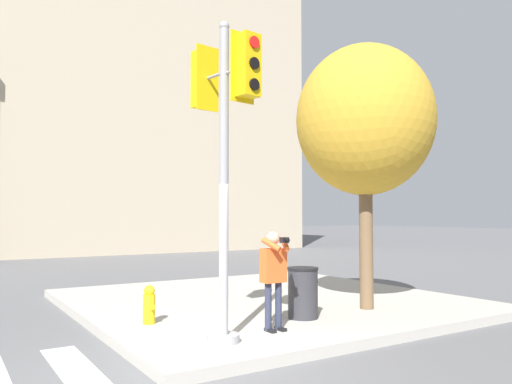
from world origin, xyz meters
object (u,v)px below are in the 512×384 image
Objects in this scene: street_tree at (365,121)px; fire_hydrant at (149,305)px; trash_bin at (303,293)px; traffic_signal_pole at (224,132)px; person_photographer at (274,271)px.

fire_hydrant is at bearing 166.80° from street_tree.
fire_hydrant is 2.74m from trash_bin.
fire_hydrant is at bearing 157.58° from trash_bin.
traffic_signal_pole is 3.86m from street_tree.
traffic_signal_pole is 7.29× the size of fire_hydrant.
person_photographer is 1.24m from trash_bin.
person_photographer is at bearing -151.91° from trash_bin.
fire_hydrant is at bearing 104.65° from traffic_signal_pole.
street_tree is 5.84× the size of trash_bin.
street_tree is (2.66, 0.60, 2.83)m from person_photographer.
person_photographer reaches higher than fire_hydrant.
trash_bin is (-1.65, -0.06, -3.33)m from street_tree.
trash_bin is (1.01, 0.54, -0.50)m from person_photographer.
street_tree is at bearing 12.46° from traffic_signal_pole.
trash_bin is (2.53, -1.04, 0.14)m from fire_hydrant.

